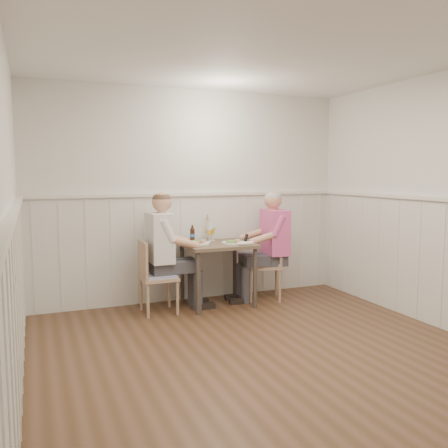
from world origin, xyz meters
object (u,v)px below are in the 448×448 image
at_px(grass_vase, 206,228).
at_px(chair_left, 154,274).
at_px(chair_right, 269,262).
at_px(man_in_pink, 271,253).
at_px(dining_table, 218,252).
at_px(diner_cream, 164,261).
at_px(beer_bottle, 192,234).

bearing_deg(grass_vase, chair_left, -154.30).
bearing_deg(chair_left, chair_right, 2.62).
bearing_deg(man_in_pink, chair_left, -178.48).
xyz_separation_m(dining_table, chair_right, (0.69, 0.01, -0.16)).
xyz_separation_m(man_in_pink, diner_cream, (-1.39, -0.00, 0.00)).
bearing_deg(beer_bottle, dining_table, -42.48).
bearing_deg(grass_vase, chair_right, -21.99).
relative_size(diner_cream, beer_bottle, 6.78).
xyz_separation_m(chair_left, grass_vase, (0.75, 0.36, 0.45)).
bearing_deg(man_in_pink, dining_table, 178.78).
height_order(chair_left, diner_cream, diner_cream).
bearing_deg(grass_vase, dining_table, -82.89).
bearing_deg(beer_bottle, grass_vase, 22.46).
xyz_separation_m(dining_table, man_in_pink, (0.72, -0.02, -0.06)).
relative_size(dining_table, diner_cream, 0.58).
height_order(man_in_pink, diner_cream, diner_cream).
distance_m(chair_right, diner_cream, 1.36).
bearing_deg(dining_table, diner_cream, -178.58).
bearing_deg(chair_left, man_in_pink, 1.52).
bearing_deg(diner_cream, chair_right, 1.23).
bearing_deg(chair_right, diner_cream, -178.77).
height_order(chair_right, man_in_pink, man_in_pink).
height_order(diner_cream, beer_bottle, diner_cream).
bearing_deg(chair_left, dining_table, 4.00).
relative_size(dining_table, grass_vase, 2.33).
distance_m(dining_table, chair_left, 0.82).
bearing_deg(man_in_pink, grass_vase, 156.87).
distance_m(dining_table, man_in_pink, 0.72).
xyz_separation_m(chair_right, man_in_pink, (0.03, -0.03, 0.11)).
bearing_deg(beer_bottle, man_in_pink, -13.92).
xyz_separation_m(chair_right, chair_left, (-1.48, -0.07, -0.03)).
relative_size(chair_right, diner_cream, 0.63).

